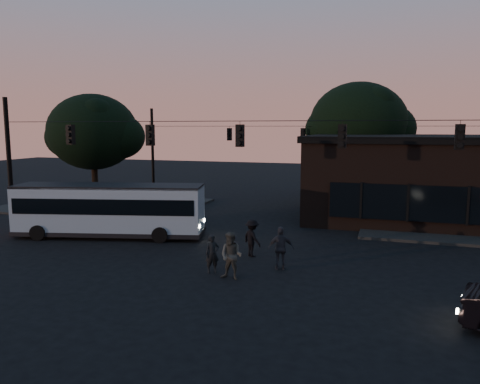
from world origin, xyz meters
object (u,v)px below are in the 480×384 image
(building, at_px, (431,178))
(pedestrian_c, at_px, (281,248))
(bus, at_px, (110,208))
(pedestrian_a, at_px, (212,254))
(pedestrian_d, at_px, (252,238))
(pedestrian_b, at_px, (231,256))

(building, bearing_deg, pedestrian_c, -116.59)
(bus, distance_m, pedestrian_a, 8.73)
(pedestrian_c, bearing_deg, bus, -33.64)
(bus, height_order, pedestrian_d, bus)
(building, height_order, pedestrian_b, building)
(pedestrian_b, bearing_deg, pedestrian_d, 97.78)
(pedestrian_a, distance_m, pedestrian_b, 1.16)
(building, xyz_separation_m, pedestrian_a, (-9.32, -14.70, -1.92))
(bus, distance_m, pedestrian_d, 8.62)
(pedestrian_a, xyz_separation_m, pedestrian_c, (2.59, 1.24, 0.13))
(pedestrian_b, height_order, pedestrian_c, pedestrian_b)
(building, relative_size, pedestrian_c, 8.36)
(pedestrian_a, height_order, pedestrian_c, pedestrian_c)
(pedestrian_b, height_order, pedestrian_d, pedestrian_b)
(building, distance_m, pedestrian_a, 17.51)
(bus, bearing_deg, pedestrian_d, -23.11)
(pedestrian_c, height_order, pedestrian_d, pedestrian_c)
(building, bearing_deg, pedestrian_a, -122.39)
(bus, xyz_separation_m, pedestrian_c, (10.17, -3.01, -0.68))
(pedestrian_d, bearing_deg, pedestrian_a, 110.81)
(pedestrian_d, bearing_deg, pedestrian_b, 130.31)
(pedestrian_b, relative_size, pedestrian_c, 1.02)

